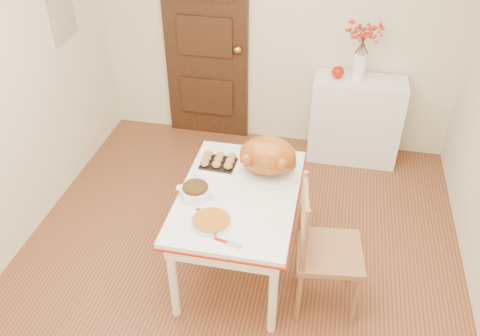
% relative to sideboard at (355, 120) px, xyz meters
% --- Properties ---
extents(floor, '(3.50, 4.00, 0.00)m').
position_rel_sideboard_xyz_m(floor, '(-0.83, -1.78, -0.43)').
color(floor, '#5E2E17').
rests_on(floor, ground).
extents(wall_back, '(3.50, 0.00, 2.50)m').
position_rel_sideboard_xyz_m(wall_back, '(-0.83, 0.22, 0.82)').
color(wall_back, beige).
rests_on(wall_back, ground).
extents(door_back, '(0.85, 0.06, 2.06)m').
position_rel_sideboard_xyz_m(door_back, '(-1.53, 0.19, 0.60)').
color(door_back, black).
rests_on(door_back, ground).
extents(photo_board, '(0.03, 0.35, 0.45)m').
position_rel_sideboard_xyz_m(photo_board, '(-2.56, -0.58, 1.07)').
color(photo_board, beige).
rests_on(photo_board, ground).
extents(sideboard, '(0.86, 0.38, 0.86)m').
position_rel_sideboard_xyz_m(sideboard, '(0.00, 0.00, 0.00)').
color(sideboard, white).
rests_on(sideboard, floor).
extents(kitchen_table, '(0.84, 1.22, 0.73)m').
position_rel_sideboard_xyz_m(kitchen_table, '(-0.81, -1.71, -0.06)').
color(kitchen_table, silver).
rests_on(kitchen_table, floor).
extents(chair_oak, '(0.49, 0.49, 1.00)m').
position_rel_sideboard_xyz_m(chair_oak, '(-0.14, -1.90, 0.07)').
color(chair_oak, '#A0693F').
rests_on(chair_oak, floor).
extents(berry_vase, '(0.27, 0.27, 0.52)m').
position_rel_sideboard_xyz_m(berry_vase, '(-0.04, 0.00, 0.69)').
color(berry_vase, white).
rests_on(berry_vase, sideboard).
extents(apple, '(0.12, 0.12, 0.12)m').
position_rel_sideboard_xyz_m(apple, '(-0.22, 0.00, 0.49)').
color(apple, '#A51701').
rests_on(apple, sideboard).
extents(turkey_platter, '(0.56, 0.50, 0.30)m').
position_rel_sideboard_xyz_m(turkey_platter, '(-0.65, -1.46, 0.45)').
color(turkey_platter, '#A04A1B').
rests_on(turkey_platter, kitchen_table).
extents(pumpkin_pie, '(0.31, 0.31, 0.05)m').
position_rel_sideboard_xyz_m(pumpkin_pie, '(-0.92, -2.05, 0.33)').
color(pumpkin_pie, '#A1540E').
rests_on(pumpkin_pie, kitchen_table).
extents(stuffing_dish, '(0.32, 0.28, 0.10)m').
position_rel_sideboard_xyz_m(stuffing_dish, '(-1.09, -1.80, 0.35)').
color(stuffing_dish, '#44260C').
rests_on(stuffing_dish, kitchen_table).
extents(rolls_tray, '(0.26, 0.21, 0.07)m').
position_rel_sideboard_xyz_m(rolls_tray, '(-1.03, -1.40, 0.34)').
color(rolls_tray, olive).
rests_on(rolls_tray, kitchen_table).
extents(pie_server, '(0.19, 0.09, 0.01)m').
position_rel_sideboard_xyz_m(pie_server, '(-0.77, -2.21, 0.31)').
color(pie_server, silver).
rests_on(pie_server, kitchen_table).
extents(carving_knife, '(0.23, 0.09, 0.01)m').
position_rel_sideboard_xyz_m(carving_knife, '(-0.94, -1.96, 0.31)').
color(carving_knife, silver).
rests_on(carving_knife, kitchen_table).
extents(drinking_glass, '(0.07, 0.07, 0.11)m').
position_rel_sideboard_xyz_m(drinking_glass, '(-0.77, -1.27, 0.35)').
color(drinking_glass, white).
rests_on(drinking_glass, kitchen_table).
extents(shaker_pair, '(0.10, 0.04, 0.10)m').
position_rel_sideboard_xyz_m(shaker_pair, '(-0.52, -1.24, 0.35)').
color(shaker_pair, white).
rests_on(shaker_pair, kitchen_table).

